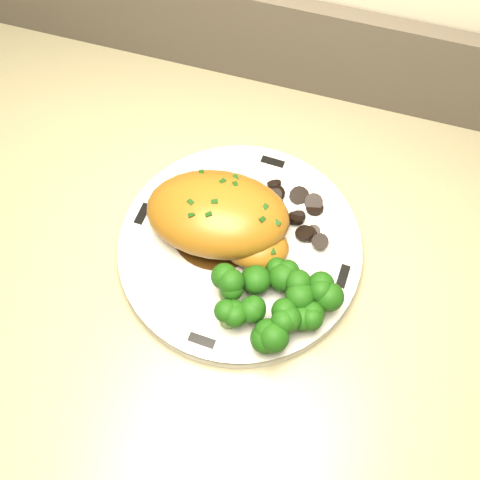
# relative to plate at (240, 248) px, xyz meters

# --- Properties ---
(plate) EXTENTS (0.30, 0.30, 0.02)m
(plate) POSITION_rel_plate_xyz_m (0.00, 0.00, 0.00)
(plate) COLOR silver
(plate) RESTS_ON counter
(rim_accent_0) EXTENTS (0.01, 0.03, 0.00)m
(rim_accent_0) POSITION_rel_plate_xyz_m (0.11, -0.01, 0.01)
(rim_accent_0) COLOR black
(rim_accent_0) RESTS_ON plate
(rim_accent_1) EXTENTS (0.03, 0.01, 0.00)m
(rim_accent_1) POSITION_rel_plate_xyz_m (0.01, 0.11, 0.01)
(rim_accent_1) COLOR black
(rim_accent_1) RESTS_ON plate
(rim_accent_2) EXTENTS (0.01, 0.03, 0.00)m
(rim_accent_2) POSITION_rel_plate_xyz_m (-0.11, 0.01, 0.01)
(rim_accent_2) COLOR black
(rim_accent_2) RESTS_ON plate
(rim_accent_3) EXTENTS (0.03, 0.01, 0.00)m
(rim_accent_3) POSITION_rel_plate_xyz_m (-0.01, -0.11, 0.01)
(rim_accent_3) COLOR black
(rim_accent_3) RESTS_ON plate
(gravy_pool) EXTENTS (0.10, 0.10, 0.00)m
(gravy_pool) POSITION_rel_plate_xyz_m (-0.03, 0.01, 0.01)
(gravy_pool) COLOR #38200A
(gravy_pool) RESTS_ON plate
(chicken_breast) EXTENTS (0.16, 0.11, 0.06)m
(chicken_breast) POSITION_rel_plate_xyz_m (-0.02, 0.01, 0.04)
(chicken_breast) COLOR #955F19
(chicken_breast) RESTS_ON plate
(mushroom_pile) EXTENTS (0.08, 0.06, 0.02)m
(mushroom_pile) POSITION_rel_plate_xyz_m (0.04, 0.05, 0.01)
(mushroom_pile) COLOR black
(mushroom_pile) RESTS_ON plate
(broccoli_florets) EXTENTS (0.12, 0.09, 0.04)m
(broccoli_florets) POSITION_rel_plate_xyz_m (0.05, -0.06, 0.03)
(broccoli_florets) COLOR #5A7B34
(broccoli_florets) RESTS_ON plate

